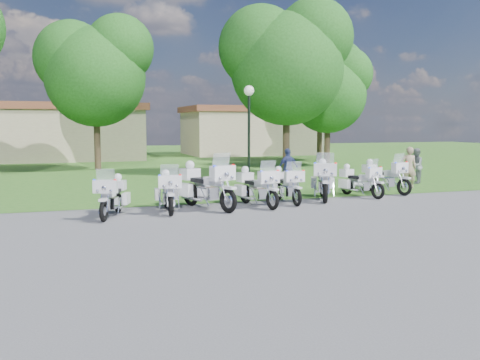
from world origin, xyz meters
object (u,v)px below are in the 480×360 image
object	(u,v)px
motorcycle_7	(384,176)
bystander_b	(416,166)
bystander_c	(288,168)
motorcycle_5	(323,179)
lamp_post	(249,110)
bystander_a	(409,168)
motorcycle_1	(168,191)
motorcycle_0	(112,196)
motorcycle_2	(206,185)
motorcycle_6	(359,180)
motorcycle_3	(256,186)
motorcycle_4	(286,185)

from	to	relation	value
motorcycle_7	bystander_b	distance (m)	3.86
motorcycle_7	bystander_b	world-z (taller)	bystander_b
bystander_c	motorcycle_7	bearing A→B (deg)	123.02
motorcycle_5	lamp_post	world-z (taller)	lamp_post
bystander_a	motorcycle_1	bearing A→B (deg)	37.19
motorcycle_0	motorcycle_5	size ratio (longest dim) A/B	0.87
motorcycle_2	motorcycle_6	bearing A→B (deg)	166.44
motorcycle_3	lamp_post	distance (m)	6.70
motorcycle_7	bystander_b	xyz separation A→B (m)	(3.12, 2.27, 0.13)
motorcycle_2	bystander_a	size ratio (longest dim) A/B	1.47
bystander_c	lamp_post	bearing A→B (deg)	-64.20
motorcycle_1	bystander_a	xyz separation A→B (m)	(10.44, 2.59, 0.23)
bystander_b	bystander_c	world-z (taller)	bystander_c
motorcycle_6	lamp_post	distance (m)	6.15
motorcycle_3	lamp_post	xyz separation A→B (m)	(1.84, 5.90, 2.58)
motorcycle_4	motorcycle_6	bearing A→B (deg)	-170.42
motorcycle_5	motorcycle_4	bearing A→B (deg)	35.82
motorcycle_5	motorcycle_7	bearing A→B (deg)	-141.31
motorcycle_4	motorcycle_5	world-z (taller)	motorcycle_5
motorcycle_0	bystander_a	xyz separation A→B (m)	(12.11, 3.00, 0.25)
motorcycle_0	motorcycle_7	bearing A→B (deg)	-148.64
motorcycle_1	bystander_b	bearing A→B (deg)	-155.78
motorcycle_4	lamp_post	xyz separation A→B (m)	(0.63, 5.50, 2.61)
motorcycle_3	lamp_post	size ratio (longest dim) A/B	0.52
lamp_post	motorcycle_1	bearing A→B (deg)	-128.13
motorcycle_2	motorcycle_3	distance (m)	1.68
motorcycle_1	motorcycle_2	size ratio (longest dim) A/B	0.88
motorcycle_3	bystander_c	world-z (taller)	bystander_c
motorcycle_5	lamp_post	bearing A→B (deg)	-55.80
motorcycle_2	bystander_a	xyz separation A→B (m)	(9.23, 2.47, 0.10)
motorcycle_5	lamp_post	distance (m)	5.82
motorcycle_5	bystander_c	distance (m)	3.62
lamp_post	bystander_b	distance (m)	7.73
motorcycle_4	bystander_b	size ratio (longest dim) A/B	1.36
motorcycle_3	motorcycle_1	bearing A→B (deg)	-9.46
motorcycle_6	bystander_b	world-z (taller)	bystander_b
motorcycle_5	bystander_b	bearing A→B (deg)	-129.43
motorcycle_0	motorcycle_2	xyz separation A→B (m)	(2.88, 0.53, 0.15)
motorcycle_3	motorcycle_6	world-z (taller)	motorcycle_3
motorcycle_0	motorcycle_7	xyz separation A→B (m)	(10.29, 2.03, 0.05)
lamp_post	motorcycle_0	bearing A→B (deg)	-134.89
motorcycle_6	motorcycle_7	size ratio (longest dim) A/B	0.92
motorcycle_6	bystander_b	xyz separation A→B (m)	(4.52, 2.84, 0.19)
bystander_b	motorcycle_4	bearing A→B (deg)	-21.26
motorcycle_2	bystander_c	distance (m)	6.38
motorcycle_0	bystander_b	distance (m)	14.09
motorcycle_5	motorcycle_2	bearing A→B (deg)	33.16
motorcycle_1	motorcycle_0	bearing A→B (deg)	19.44
motorcycle_0	motorcycle_6	bearing A→B (deg)	-150.50
motorcycle_1	motorcycle_7	size ratio (longest dim) A/B	0.98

